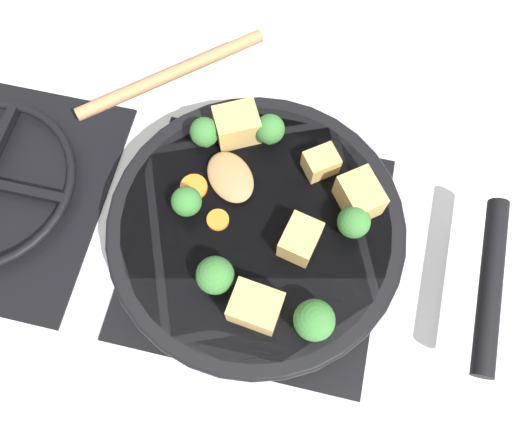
# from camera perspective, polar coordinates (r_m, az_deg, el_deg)

# --- Properties ---
(ground_plane) EXTENTS (2.40, 2.40, 0.00)m
(ground_plane) POSITION_cam_1_polar(r_m,az_deg,el_deg) (0.63, 0.00, -2.51)
(ground_plane) COLOR silver
(front_burner_grate) EXTENTS (0.31, 0.31, 0.03)m
(front_burner_grate) POSITION_cam_1_polar(r_m,az_deg,el_deg) (0.62, 0.00, -2.17)
(front_burner_grate) COLOR black
(front_burner_grate) RESTS_ON ground_plane
(skillet_pan) EXTENTS (0.34, 0.45, 0.05)m
(skillet_pan) POSITION_cam_1_polar(r_m,az_deg,el_deg) (0.57, 0.27, -0.87)
(skillet_pan) COLOR black
(skillet_pan) RESTS_ON front_burner_grate
(wooden_spoon) EXTENTS (0.25, 0.24, 0.02)m
(wooden_spoon) POSITION_cam_1_polar(r_m,az_deg,el_deg) (0.61, -6.97, 12.25)
(wooden_spoon) COLOR #A87A4C
(wooden_spoon) RESTS_ON skillet_pan
(tofu_cube_center_large) EXTENTS (0.06, 0.06, 0.04)m
(tofu_cube_center_large) POSITION_cam_1_polar(r_m,az_deg,el_deg) (0.56, 11.75, 3.16)
(tofu_cube_center_large) COLOR tan
(tofu_cube_center_large) RESTS_ON skillet_pan
(tofu_cube_near_handle) EXTENTS (0.05, 0.05, 0.04)m
(tofu_cube_near_handle) POSITION_cam_1_polar(r_m,az_deg,el_deg) (0.51, -0.06, -9.47)
(tofu_cube_near_handle) COLOR tan
(tofu_cube_near_handle) RESTS_ON skillet_pan
(tofu_cube_east_chunk) EXTENTS (0.05, 0.04, 0.03)m
(tofu_cube_east_chunk) POSITION_cam_1_polar(r_m,az_deg,el_deg) (0.53, 5.06, -1.79)
(tofu_cube_east_chunk) COLOR tan
(tofu_cube_east_chunk) RESTS_ON skillet_pan
(tofu_cube_west_chunk) EXTENTS (0.04, 0.05, 0.03)m
(tofu_cube_west_chunk) POSITION_cam_1_polar(r_m,az_deg,el_deg) (0.57, 7.42, 6.95)
(tofu_cube_west_chunk) COLOR tan
(tofu_cube_west_chunk) RESTS_ON skillet_pan
(tofu_cube_back_piece) EXTENTS (0.06, 0.06, 0.04)m
(tofu_cube_back_piece) POSITION_cam_1_polar(r_m,az_deg,el_deg) (0.58, -2.19, 11.23)
(tofu_cube_back_piece) COLOR tan
(tofu_cube_back_piece) RESTS_ON skillet_pan
(broccoli_floret_near_spoon) EXTENTS (0.04, 0.04, 0.05)m
(broccoli_floret_near_spoon) POSITION_cam_1_polar(r_m,az_deg,el_deg) (0.50, 6.67, -10.87)
(broccoli_floret_near_spoon) COLOR #709956
(broccoli_floret_near_spoon) RESTS_ON skillet_pan
(broccoli_floret_center_top) EXTENTS (0.03, 0.03, 0.04)m
(broccoli_floret_center_top) POSITION_cam_1_polar(r_m,az_deg,el_deg) (0.58, 1.60, 10.75)
(broccoli_floret_center_top) COLOR #709956
(broccoli_floret_center_top) RESTS_ON skillet_pan
(broccoli_floret_east_rim) EXTENTS (0.04, 0.04, 0.05)m
(broccoli_floret_east_rim) POSITION_cam_1_polar(r_m,az_deg,el_deg) (0.51, -4.69, -5.88)
(broccoli_floret_east_rim) COLOR #709956
(broccoli_floret_east_rim) RESTS_ON skillet_pan
(broccoli_floret_west_rim) EXTENTS (0.03, 0.03, 0.04)m
(broccoli_floret_west_rim) POSITION_cam_1_polar(r_m,az_deg,el_deg) (0.54, -8.02, 2.26)
(broccoli_floret_west_rim) COLOR #709956
(broccoli_floret_west_rim) RESTS_ON skillet_pan
(broccoli_floret_north_edge) EXTENTS (0.04, 0.04, 0.04)m
(broccoli_floret_north_edge) POSITION_cam_1_polar(r_m,az_deg,el_deg) (0.54, 11.11, 0.21)
(broccoli_floret_north_edge) COLOR #709956
(broccoli_floret_north_edge) RESTS_ON skillet_pan
(broccoli_floret_south_cluster) EXTENTS (0.03, 0.03, 0.04)m
(broccoli_floret_south_cluster) POSITION_cam_1_polar(r_m,az_deg,el_deg) (0.58, -5.90, 10.37)
(broccoli_floret_south_cluster) COLOR #709956
(broccoli_floret_south_cluster) RESTS_ON skillet_pan
(carrot_slice_orange_thin) EXTENTS (0.02, 0.02, 0.01)m
(carrot_slice_orange_thin) POSITION_cam_1_polar(r_m,az_deg,el_deg) (0.55, -4.38, 0.48)
(carrot_slice_orange_thin) COLOR orange
(carrot_slice_orange_thin) RESTS_ON skillet_pan
(carrot_slice_near_center) EXTENTS (0.03, 0.03, 0.01)m
(carrot_slice_near_center) POSITION_cam_1_polar(r_m,az_deg,el_deg) (0.57, -7.12, 4.21)
(carrot_slice_near_center) COLOR orange
(carrot_slice_near_center) RESTS_ON skillet_pan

